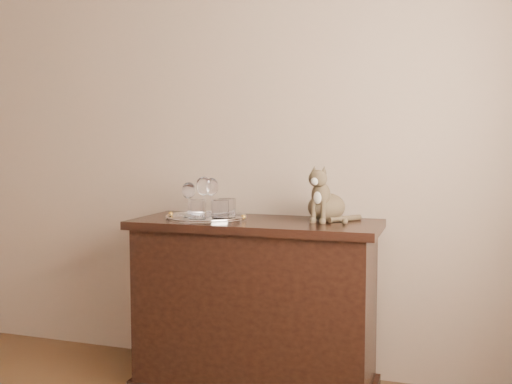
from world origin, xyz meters
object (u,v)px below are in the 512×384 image
wine_glass_a (189,199)px  tumbler_b (197,209)px  wine_glass_c (188,200)px  tumbler_c (227,208)px  sideboard (256,306)px  cat (327,193)px  tumbler_a (220,210)px  wine_glass_b (211,197)px  tray (206,218)px  wine_glass_d (204,196)px

wine_glass_a → tumbler_b: size_ratio=1.81×
wine_glass_c → tumbler_c: bearing=3.7°
sideboard → wine_glass_c: bearing=-174.9°
cat → wine_glass_c: bearing=-157.5°
sideboard → tumbler_a: bearing=-149.4°
wine_glass_b → tray: bearing=-84.5°
wine_glass_b → tumbler_b: size_ratio=2.04×
tumbler_b → tray: bearing=79.0°
wine_glass_d → sideboard: bearing=-0.9°
wine_glass_a → tumbler_a: bearing=-27.3°
wine_glass_a → tumbler_c: (0.22, -0.04, -0.04)m
wine_glass_b → tumbler_b: 0.17m
tumbler_b → cat: bearing=17.9°
sideboard → tumbler_c: tumbler_c is taller
wine_glass_b → wine_glass_d: wine_glass_d is taller
wine_glass_c → tumbler_b: size_ratio=1.83×
tumbler_b → wine_glass_d: bearing=97.1°
wine_glass_c → tumbler_c: (0.20, 0.01, -0.04)m
sideboard → wine_glass_a: size_ratio=7.07×
wine_glass_c → wine_glass_d: wine_glass_d is taller
sideboard → cat: (0.33, 0.09, 0.56)m
cat → wine_glass_d: bearing=-159.7°
tray → tumbler_c: (0.10, 0.01, 0.05)m
wine_glass_a → cat: cat is taller
wine_glass_c → tumbler_a: 0.21m
wine_glass_b → wine_glass_a: bearing=-162.1°
sideboard → tumbler_b: bearing=-158.0°
wine_glass_a → sideboard: bearing=-3.4°
tumbler_c → cat: size_ratio=0.35×
wine_glass_d → tumbler_c: size_ratio=2.12×
wine_glass_c → tumbler_b: bearing=-42.4°
tray → wine_glass_a: size_ratio=2.36×
tumbler_a → tumbler_b: (-0.11, -0.02, 0.00)m
tray → tumbler_a: bearing=-30.9°
tumbler_b → tumbler_c: tumbler_c is taller
wine_glass_c → tumbler_a: wine_glass_c is taller
tumbler_b → cat: (0.59, 0.19, 0.08)m
wine_glass_c → cat: size_ratio=0.64×
tray → wine_glass_d: 0.11m
tumbler_b → sideboard: bearing=22.0°
wine_glass_a → tray: bearing=-24.1°
tumbler_a → tumbler_c: 0.07m
wine_glass_d → tumbler_c: bearing=-9.5°
wine_glass_a → wine_glass_b: (0.11, 0.03, 0.01)m
tumbler_a → sideboard: bearing=30.6°
wine_glass_d → tumbler_c: wine_glass_d is taller
wine_glass_b → wine_glass_d: bearing=-111.4°
wine_glass_a → cat: size_ratio=0.63×
cat → sideboard: bearing=-152.8°
sideboard → wine_glass_d: wine_glass_d is taller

